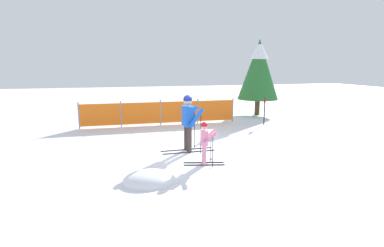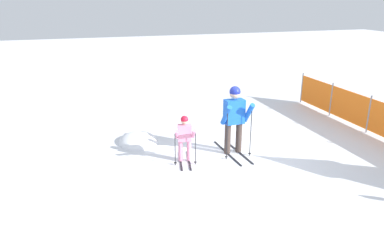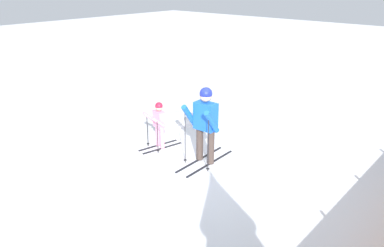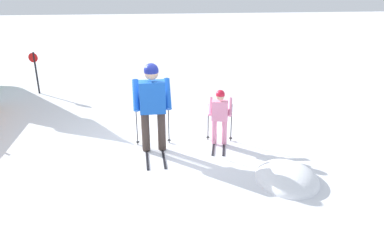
{
  "view_description": "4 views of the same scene",
  "coord_description": "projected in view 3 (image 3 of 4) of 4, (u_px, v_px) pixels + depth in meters",
  "views": [
    {
      "loc": [
        -2.39,
        -8.91,
        2.66
      ],
      "look_at": [
        -0.21,
        -0.36,
        0.95
      ],
      "focal_mm": 28.0,
      "sensor_mm": 36.0,
      "label": 1
    },
    {
      "loc": [
        8.02,
        -3.76,
        3.91
      ],
      "look_at": [
        -0.41,
        -1.11,
        0.87
      ],
      "focal_mm": 35.0,
      "sensor_mm": 36.0,
      "label": 2
    },
    {
      "loc": [
        5.72,
        4.86,
        3.98
      ],
      "look_at": [
        -0.42,
        -0.58,
        0.76
      ],
      "focal_mm": 35.0,
      "sensor_mm": 36.0,
      "label": 3
    },
    {
      "loc": [
        -7.15,
        -0.0,
        3.26
      ],
      "look_at": [
        -0.53,
        -0.77,
        0.65
      ],
      "focal_mm": 35.0,
      "sensor_mm": 36.0,
      "label": 4
    }
  ],
  "objects": [
    {
      "name": "skier_child",
      "position": [
        159.0,
        122.0,
        9.12
      ],
      "size": [
        1.14,
        0.56,
        1.18
      ],
      "rotation": [
        0.0,
        0.0,
        -0.22
      ],
      "color": "black",
      "rests_on": "ground_plane"
    },
    {
      "name": "ground_plane",
      "position": [
        199.0,
        166.0,
        8.44
      ],
      "size": [
        60.0,
        60.0,
        0.0
      ],
      "primitive_type": "plane",
      "color": "white"
    },
    {
      "name": "snow_mound",
      "position": [
        178.0,
        121.0,
        11.04
      ],
      "size": [
        1.27,
        1.08,
        0.51
      ],
      "primitive_type": "ellipsoid",
      "color": "white",
      "rests_on": "ground_plane"
    },
    {
      "name": "skier_adult",
      "position": [
        205.0,
        119.0,
        8.24
      ],
      "size": [
        1.69,
        0.76,
        1.78
      ],
      "rotation": [
        0.0,
        0.0,
        0.03
      ],
      "color": "black",
      "rests_on": "ground_plane"
    }
  ]
}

